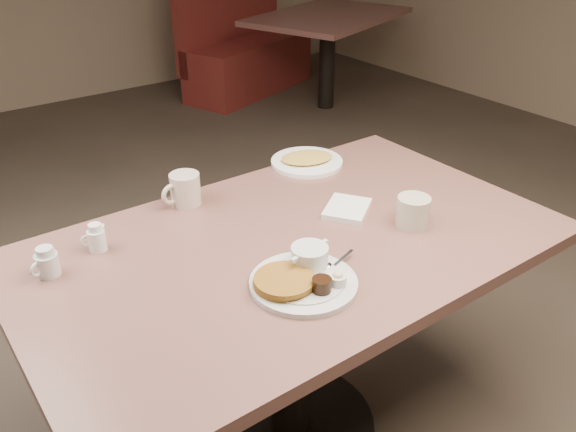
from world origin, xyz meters
TOP-DOWN VIEW (x-y plane):
  - diner_table at (0.00, 0.00)m, footprint 1.50×0.90m
  - main_plate at (-0.10, -0.18)m, footprint 0.35×0.31m
  - coffee_mug_near at (0.34, -0.14)m, footprint 0.14×0.11m
  - napkin at (0.24, 0.04)m, footprint 0.20×0.19m
  - coffee_mug_far at (-0.14, 0.37)m, footprint 0.14×0.10m
  - creamer_left at (-0.60, 0.23)m, footprint 0.08×0.06m
  - creamer_right at (-0.46, 0.28)m, footprint 0.07×0.06m
  - hash_plate at (0.36, 0.39)m, footprint 0.32×0.32m
  - booth_back_right at (1.99, 3.26)m, footprint 1.69×1.82m

SIDE VIEW (x-z plane):
  - booth_back_right at x=1.99m, z-range -0.15..0.97m
  - diner_table at x=0.00m, z-range 0.21..0.96m
  - napkin at x=0.24m, z-range 0.75..0.77m
  - hash_plate at x=0.36m, z-range 0.75..0.78m
  - main_plate at x=-0.10m, z-range 0.74..0.81m
  - creamer_left at x=-0.60m, z-range 0.75..0.83m
  - creamer_right at x=-0.46m, z-range 0.75..0.83m
  - coffee_mug_near at x=0.34m, z-range 0.75..0.84m
  - coffee_mug_far at x=-0.14m, z-range 0.75..0.85m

